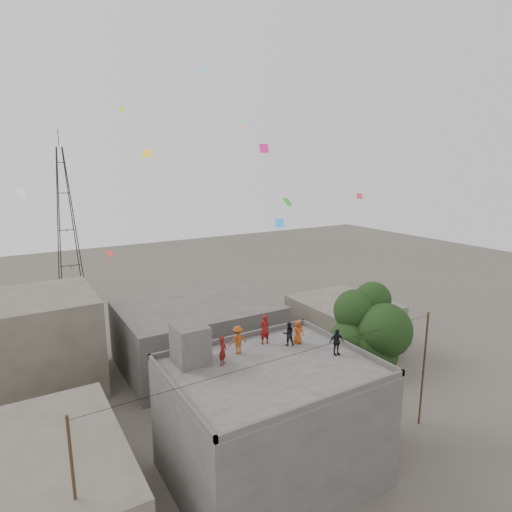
{
  "coord_description": "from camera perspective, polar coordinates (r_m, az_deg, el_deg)",
  "views": [
    {
      "loc": [
        -10.71,
        -16.43,
        16.0
      ],
      "look_at": [
        0.87,
        2.92,
        11.15
      ],
      "focal_mm": 30.0,
      "sensor_mm": 36.0,
      "label": 1
    }
  ],
  "objects": [
    {
      "name": "parapet",
      "position": [
        21.9,
        2.03,
        -14.3
      ],
      "size": [
        10.0,
        8.0,
        0.3
      ],
      "color": "#474542",
      "rests_on": "main_building"
    },
    {
      "name": "neighbor_north",
      "position": [
        35.63,
        -7.73,
        -10.23
      ],
      "size": [
        12.0,
        9.0,
        5.0
      ],
      "primitive_type": "cube",
      "color": "#474542",
      "rests_on": "ground"
    },
    {
      "name": "person_orange_adult",
      "position": [
        23.14,
        -2.42,
        -11.1
      ],
      "size": [
        1.02,
        0.61,
        1.54
      ],
      "primitive_type": "imported",
      "rotation": [
        0.0,
        0.0,
        -3.18
      ],
      "color": "#993E11",
      "rests_on": "main_building"
    },
    {
      "name": "neighbor_east",
      "position": [
        38.72,
        11.51,
        -8.99
      ],
      "size": [
        7.0,
        8.0,
        4.4
      ],
      "primitive_type": "cube",
      "color": "#565044",
      "rests_on": "ground"
    },
    {
      "name": "person_red_child",
      "position": [
        22.04,
        -4.46,
        -12.46
      ],
      "size": [
        0.63,
        0.62,
        1.47
      ],
      "primitive_type": "imported",
      "rotation": [
        0.0,
        0.0,
        0.74
      ],
      "color": "maroon",
      "rests_on": "main_building"
    },
    {
      "name": "main_building",
      "position": [
        23.5,
        1.97,
        -21.3
      ],
      "size": [
        10.0,
        8.0,
        6.1
      ],
      "color": "#474542",
      "rests_on": "ground"
    },
    {
      "name": "tree",
      "position": [
        26.73,
        14.9,
        -10.02
      ],
      "size": [
        4.9,
        4.6,
        9.1
      ],
      "color": "black",
      "rests_on": "ground"
    },
    {
      "name": "stair_head_box",
      "position": [
        22.31,
        -8.76,
        -11.52
      ],
      "size": [
        1.6,
        1.8,
        2.0
      ],
      "primitive_type": "cube",
      "color": "#474542",
      "rests_on": "main_building"
    },
    {
      "name": "utility_line",
      "position": [
        22.46,
        4.98,
        -20.73
      ],
      "size": [
        20.12,
        0.62,
        7.4
      ],
      "color": "black",
      "rests_on": "ground"
    },
    {
      "name": "neighbor_northwest",
      "position": [
        34.76,
        -27.99,
        -10.42
      ],
      "size": [
        9.0,
        8.0,
        7.0
      ],
      "primitive_type": "cube",
      "color": "#565044",
      "rests_on": "ground"
    },
    {
      "name": "transmission_tower",
      "position": [
        57.25,
        -23.99,
        4.15
      ],
      "size": [
        2.97,
        2.97,
        20.01
      ],
      "color": "black",
      "rests_on": "ground"
    },
    {
      "name": "person_red_adult",
      "position": [
        24.26,
        1.14,
        -9.73
      ],
      "size": [
        0.64,
        0.43,
        1.72
      ],
      "primitive_type": "imported",
      "rotation": [
        0.0,
        0.0,
        3.11
      ],
      "color": "maroon",
      "rests_on": "main_building"
    },
    {
      "name": "person_orange_child",
      "position": [
        24.48,
        5.64,
        -10.06
      ],
      "size": [
        0.69,
        0.49,
        1.35
      ],
      "primitive_type": "imported",
      "rotation": [
        0.0,
        0.0,
        -0.09
      ],
      "color": "#A83F13",
      "rests_on": "main_building"
    },
    {
      "name": "person_dark_child",
      "position": [
        24.22,
        4.35,
        -10.29
      ],
      "size": [
        0.8,
        0.73,
        1.34
      ],
      "primitive_type": "imported",
      "rotation": [
        0.0,
        0.0,
        2.72
      ],
      "color": "black",
      "rests_on": "main_building"
    },
    {
      "name": "neighbor_west",
      "position": [
        23.15,
        -28.01,
        -26.67
      ],
      "size": [
        8.0,
        10.0,
        4.0
      ],
      "primitive_type": "cube",
      "color": "#565044",
      "rests_on": "ground"
    },
    {
      "name": "kites",
      "position": [
        26.81,
        -4.24,
        11.06
      ],
      "size": [
        21.49,
        13.12,
        12.28
      ],
      "color": "red",
      "rests_on": "ground"
    },
    {
      "name": "ground",
      "position": [
        25.31,
        1.91,
        -27.07
      ],
      "size": [
        140.0,
        140.0,
        0.0
      ],
      "primitive_type": "plane",
      "color": "#4E4740",
      "rests_on": "ground"
    },
    {
      "name": "person_dark_adult",
      "position": [
        23.39,
        10.69,
        -11.2
      ],
      "size": [
        0.89,
        0.51,
        1.43
      ],
      "primitive_type": "imported",
      "rotation": [
        0.0,
        0.0,
        -0.2
      ],
      "color": "black",
      "rests_on": "main_building"
    }
  ]
}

